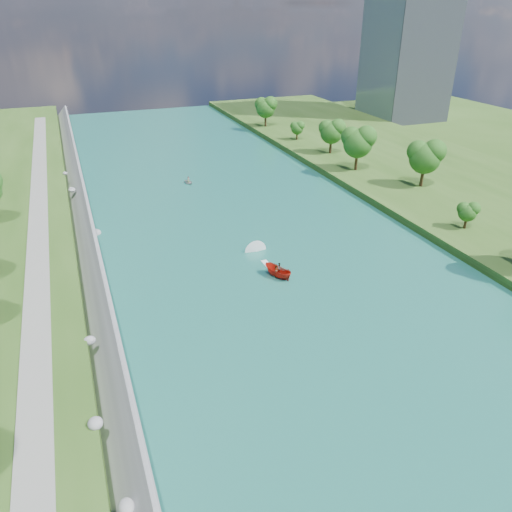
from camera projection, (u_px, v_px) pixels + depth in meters
name	position (u px, v px, depth m)	size (l,w,h in m)	color
ground	(302.00, 299.00, 66.64)	(260.00, 260.00, 0.00)	#2D5119
river_water	(250.00, 239.00, 83.27)	(55.00, 240.00, 0.10)	#185D5A
berm_east	(484.00, 198.00, 98.72)	(44.00, 240.00, 1.50)	#2D5119
riprap_bank	(89.00, 258.00, 73.53)	(5.31, 236.00, 4.60)	slate
riverside_path	(38.00, 252.00, 71.32)	(3.00, 200.00, 0.10)	gray
office_tower	(411.00, 22.00, 158.40)	(22.00, 22.00, 60.00)	gray
trees_east	(398.00, 161.00, 101.05)	(16.29, 138.38, 11.58)	#124312
motorboat	(275.00, 268.00, 72.47)	(3.60, 19.25, 2.01)	red
raft	(189.00, 182.00, 108.96)	(2.50, 3.19, 1.47)	gray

